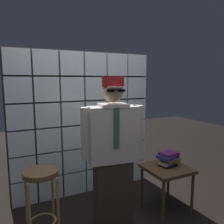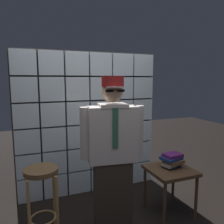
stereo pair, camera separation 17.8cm
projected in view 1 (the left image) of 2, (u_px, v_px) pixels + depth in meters
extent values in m
cube|color=silver|center=(24.00, 193.00, 2.96)|extent=(0.32, 0.08, 0.32)
cube|color=silver|center=(51.00, 188.00, 3.10)|extent=(0.32, 0.08, 0.32)
cube|color=silver|center=(75.00, 183.00, 3.25)|extent=(0.32, 0.08, 0.32)
cube|color=silver|center=(96.00, 178.00, 3.40)|extent=(0.32, 0.08, 0.32)
cube|color=silver|center=(116.00, 174.00, 3.54)|extent=(0.32, 0.08, 0.32)
cube|color=silver|center=(135.00, 171.00, 3.69)|extent=(0.32, 0.08, 0.32)
cube|color=silver|center=(23.00, 169.00, 2.91)|extent=(0.32, 0.08, 0.32)
cube|color=silver|center=(50.00, 164.00, 3.05)|extent=(0.32, 0.08, 0.32)
cube|color=silver|center=(74.00, 160.00, 3.20)|extent=(0.32, 0.08, 0.32)
cube|color=silver|center=(96.00, 157.00, 3.35)|extent=(0.32, 0.08, 0.32)
cube|color=silver|center=(116.00, 154.00, 3.50)|extent=(0.32, 0.08, 0.32)
cube|color=silver|center=(135.00, 151.00, 3.64)|extent=(0.32, 0.08, 0.32)
cube|color=silver|center=(22.00, 143.00, 2.86)|extent=(0.32, 0.08, 0.32)
cube|color=silver|center=(49.00, 140.00, 3.01)|extent=(0.32, 0.08, 0.32)
cube|color=silver|center=(73.00, 137.00, 3.15)|extent=(0.32, 0.08, 0.32)
cube|color=silver|center=(96.00, 135.00, 3.30)|extent=(0.32, 0.08, 0.32)
cube|color=silver|center=(116.00, 132.00, 3.45)|extent=(0.32, 0.08, 0.32)
cube|color=silver|center=(135.00, 130.00, 3.59)|extent=(0.32, 0.08, 0.32)
cube|color=silver|center=(20.00, 117.00, 2.81)|extent=(0.32, 0.08, 0.32)
cube|color=silver|center=(48.00, 115.00, 2.96)|extent=(0.32, 0.08, 0.32)
cube|color=silver|center=(73.00, 113.00, 3.10)|extent=(0.32, 0.08, 0.32)
cube|color=silver|center=(96.00, 112.00, 3.25)|extent=(0.32, 0.08, 0.32)
cube|color=silver|center=(116.00, 111.00, 3.40)|extent=(0.32, 0.08, 0.32)
cube|color=silver|center=(136.00, 109.00, 3.55)|extent=(0.32, 0.08, 0.32)
cube|color=silver|center=(18.00, 90.00, 2.76)|extent=(0.32, 0.08, 0.32)
cube|color=silver|center=(47.00, 89.00, 2.91)|extent=(0.32, 0.08, 0.32)
cube|color=silver|center=(72.00, 89.00, 3.06)|extent=(0.32, 0.08, 0.32)
cube|color=silver|center=(95.00, 88.00, 3.20)|extent=(0.32, 0.08, 0.32)
cube|color=silver|center=(116.00, 88.00, 3.35)|extent=(0.32, 0.08, 0.32)
cube|color=silver|center=(136.00, 88.00, 3.50)|extent=(0.32, 0.08, 0.32)
cube|color=silver|center=(17.00, 62.00, 2.71)|extent=(0.32, 0.08, 0.32)
cube|color=silver|center=(45.00, 63.00, 2.86)|extent=(0.32, 0.08, 0.32)
cube|color=silver|center=(71.00, 63.00, 3.01)|extent=(0.32, 0.08, 0.32)
cube|color=silver|center=(95.00, 64.00, 3.15)|extent=(0.32, 0.08, 0.32)
cube|color=silver|center=(117.00, 65.00, 3.30)|extent=(0.32, 0.08, 0.32)
cube|color=silver|center=(136.00, 66.00, 3.45)|extent=(0.32, 0.08, 0.32)
cube|color=#38332D|center=(83.00, 124.00, 3.25)|extent=(2.06, 0.02, 2.06)
cube|color=#382D23|center=(113.00, 197.00, 2.39)|extent=(0.41, 0.25, 0.81)
cube|color=silver|center=(113.00, 134.00, 2.29)|extent=(0.53, 0.29, 0.57)
cube|color=#33664C|center=(117.00, 128.00, 2.17)|extent=(0.06, 0.02, 0.40)
cube|color=silver|center=(113.00, 105.00, 2.25)|extent=(0.31, 0.27, 0.04)
sphere|color=tan|center=(113.00, 91.00, 2.23)|extent=(0.22, 0.22, 0.22)
ellipsoid|color=black|center=(114.00, 95.00, 2.19)|extent=(0.15, 0.10, 0.10)
cube|color=black|center=(116.00, 91.00, 2.13)|extent=(0.19, 0.04, 0.02)
cylinder|color=white|center=(116.00, 87.00, 2.15)|extent=(0.19, 0.19, 0.01)
cylinder|color=maroon|center=(113.00, 81.00, 2.22)|extent=(0.22, 0.22, 0.10)
cylinder|color=silver|center=(138.00, 130.00, 2.37)|extent=(0.11, 0.11, 0.53)
cylinder|color=silver|center=(86.00, 134.00, 2.20)|extent=(0.11, 0.11, 0.53)
cylinder|color=brown|center=(40.00, 173.00, 2.19)|extent=(0.34, 0.34, 0.05)
torus|color=tan|center=(43.00, 221.00, 2.26)|extent=(0.27, 0.27, 0.02)
cylinder|color=tan|center=(30.00, 220.00, 2.07)|extent=(0.03, 0.03, 0.72)
cylinder|color=tan|center=(58.00, 213.00, 2.18)|extent=(0.03, 0.03, 0.72)
cylinder|color=tan|center=(27.00, 206.00, 2.30)|extent=(0.03, 0.03, 0.72)
cylinder|color=tan|center=(53.00, 200.00, 2.42)|extent=(0.03, 0.03, 0.72)
cube|color=#513823|center=(167.00, 169.00, 2.77)|extent=(0.52, 0.52, 0.04)
cylinder|color=#513823|center=(163.00, 203.00, 2.52)|extent=(0.04, 0.04, 0.54)
cylinder|color=#513823|center=(192.00, 194.00, 2.71)|extent=(0.04, 0.04, 0.54)
cylinder|color=#513823|center=(142.00, 186.00, 2.91)|extent=(0.04, 0.04, 0.54)
cylinder|color=#513823|center=(168.00, 180.00, 3.10)|extent=(0.04, 0.04, 0.54)
cube|color=black|center=(167.00, 165.00, 2.81)|extent=(0.20, 0.18, 0.03)
cube|color=gray|center=(168.00, 162.00, 2.81)|extent=(0.28, 0.19, 0.04)
cube|color=brown|center=(169.00, 159.00, 2.81)|extent=(0.23, 0.21, 0.04)
cube|color=navy|center=(168.00, 156.00, 2.80)|extent=(0.27, 0.23, 0.03)
cube|color=#591E66|center=(169.00, 154.00, 2.79)|extent=(0.23, 0.18, 0.04)
cylinder|color=navy|center=(172.00, 162.00, 2.80)|extent=(0.08, 0.08, 0.09)
torus|color=navy|center=(175.00, 161.00, 2.82)|extent=(0.06, 0.01, 0.06)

